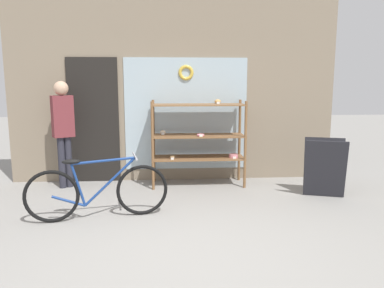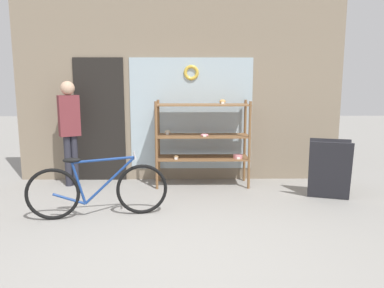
{
  "view_description": "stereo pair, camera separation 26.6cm",
  "coord_description": "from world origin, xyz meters",
  "px_view_note": "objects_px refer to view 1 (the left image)",
  "views": [
    {
      "loc": [
        -0.15,
        -3.56,
        1.71
      ],
      "look_at": [
        0.19,
        1.22,
        0.9
      ],
      "focal_mm": 35.0,
      "sensor_mm": 36.0,
      "label": 1
    },
    {
      "loc": [
        0.12,
        -3.57,
        1.71
      ],
      "look_at": [
        0.19,
        1.22,
        0.9
      ],
      "focal_mm": 35.0,
      "sensor_mm": 36.0,
      "label": 2
    }
  ],
  "objects_px": {
    "display_case": "(199,135)",
    "bicycle": "(98,191)",
    "sandwich_board": "(325,168)",
    "pedestrian": "(63,125)"
  },
  "relations": [
    {
      "from": "bicycle",
      "to": "pedestrian",
      "type": "relative_size",
      "value": 1.01
    },
    {
      "from": "display_case",
      "to": "pedestrian",
      "type": "xyz_separation_m",
      "value": [
        -2.17,
        -0.01,
        0.18
      ]
    },
    {
      "from": "sandwich_board",
      "to": "pedestrian",
      "type": "height_order",
      "value": "pedestrian"
    },
    {
      "from": "bicycle",
      "to": "sandwich_board",
      "type": "relative_size",
      "value": 2.01
    },
    {
      "from": "sandwich_board",
      "to": "pedestrian",
      "type": "distance_m",
      "value": 4.1
    },
    {
      "from": "display_case",
      "to": "bicycle",
      "type": "bearing_deg",
      "value": -133.42
    },
    {
      "from": "bicycle",
      "to": "pedestrian",
      "type": "bearing_deg",
      "value": 107.13
    },
    {
      "from": "display_case",
      "to": "bicycle",
      "type": "xyz_separation_m",
      "value": [
        -1.4,
        -1.48,
        -0.48
      ]
    },
    {
      "from": "bicycle",
      "to": "pedestrian",
      "type": "distance_m",
      "value": 1.79
    },
    {
      "from": "display_case",
      "to": "bicycle",
      "type": "relative_size",
      "value": 0.87
    }
  ]
}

